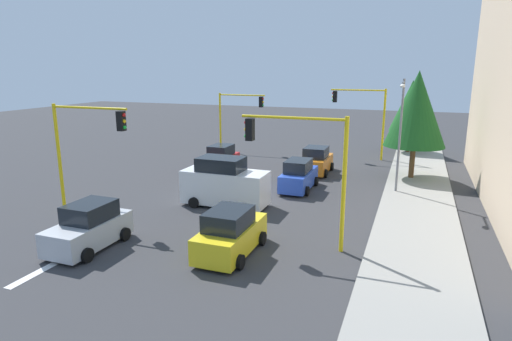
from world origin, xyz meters
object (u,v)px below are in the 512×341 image
object	(u,v)px
traffic_signal_near_left	(302,155)
delivery_van_white	(225,184)
tree_roadside_mid	(417,109)
car_red	(220,160)
car_silver	(89,228)
car_orange	(316,161)
street_lamp_curbside	(401,124)
traffic_signal_far_left	(363,110)
tree_roadside_far	(411,106)
traffic_signal_far_right	(238,110)
traffic_signal_near_right	(84,138)
car_yellow	(230,233)
car_blue	(299,176)

from	to	relation	value
traffic_signal_near_left	delivery_van_white	world-z (taller)	traffic_signal_near_left
tree_roadside_mid	car_red	bearing A→B (deg)	-79.45
car_silver	car_red	world-z (taller)	same
car_orange	street_lamp_curbside	bearing A→B (deg)	56.49
traffic_signal_far_left	tree_roadside_far	world-z (taller)	tree_roadside_far
traffic_signal_far_right	street_lamp_curbside	bearing A→B (deg)	55.01
car_red	tree_roadside_far	bearing A→B (deg)	133.87
tree_roadside_far	car_orange	bearing A→B (deg)	-30.35
traffic_signal_far_right	street_lamp_curbside	xyz separation A→B (m)	(10.39, 14.84, 0.56)
tree_roadside_far	delivery_van_white	xyz separation A→B (m)	(20.00, -9.25, -3.02)
street_lamp_curbside	delivery_van_white	xyz separation A→B (m)	(5.61, -8.95, -3.07)
traffic_signal_near_right	tree_roadside_mid	xyz separation A→B (m)	(-14.00, 15.72, 0.79)
delivery_van_white	car_orange	world-z (taller)	delivery_van_white
car_orange	car_yellow	world-z (taller)	same
tree_roadside_far	tree_roadside_mid	size ratio (longest dim) A/B	0.88
traffic_signal_far_right	street_lamp_curbside	world-z (taller)	street_lamp_curbside
traffic_signal_near_right	car_blue	distance (m)	12.91
traffic_signal_far_right	tree_roadside_far	bearing A→B (deg)	104.80
delivery_van_white	car_yellow	distance (m)	6.57
car_yellow	traffic_signal_far_right	bearing A→B (deg)	-157.99
traffic_signal_near_right	car_orange	distance (m)	16.57
traffic_signal_far_right	tree_roadside_far	world-z (taller)	tree_roadside_far
car_silver	car_blue	world-z (taller)	same
traffic_signal_near_left	car_yellow	bearing A→B (deg)	-53.42
traffic_signal_near_right	car_yellow	world-z (taller)	traffic_signal_near_right
traffic_signal_near_left	delivery_van_white	distance (m)	7.31
delivery_van_white	car_orange	size ratio (longest dim) A/B	1.27
tree_roadside_far	delivery_van_white	bearing A→B (deg)	-24.81
traffic_signal_near_right	car_silver	size ratio (longest dim) A/B	1.50
car_silver	car_red	distance (m)	14.91
traffic_signal_near_left	traffic_signal_far_left	size ratio (longest dim) A/B	0.96
tree_roadside_mid	delivery_van_white	xyz separation A→B (m)	(10.00, -9.75, -3.62)
street_lamp_curbside	traffic_signal_far_left	bearing A→B (deg)	-161.58
traffic_signal_near_right	car_silver	world-z (taller)	traffic_signal_near_right
car_orange	tree_roadside_far	bearing A→B (deg)	149.65
tree_roadside_far	delivery_van_white	size ratio (longest dim) A/B	1.37
traffic_signal_near_right	car_silver	bearing A→B (deg)	40.76
traffic_signal_far_right	car_red	world-z (taller)	traffic_signal_far_right
traffic_signal_near_left	tree_roadside_far	xyz separation A→B (m)	(-24.00, 3.79, 0.24)
tree_roadside_mid	car_orange	bearing A→B (deg)	-85.60
car_orange	car_red	world-z (taller)	same
delivery_van_white	car_red	world-z (taller)	delivery_van_white
tree_roadside_mid	car_yellow	xyz separation A→B (m)	(15.86, -6.80, -4.01)
traffic_signal_far_left	car_yellow	xyz separation A→B (m)	(21.86, -2.54, -3.30)
tree_roadside_mid	car_yellow	world-z (taller)	tree_roadside_mid
traffic_signal_near_right	street_lamp_curbside	size ratio (longest dim) A/B	0.83
tree_roadside_mid	car_orange	size ratio (longest dim) A/B	1.97
street_lamp_curbside	car_silver	xyz separation A→B (m)	(13.02, -11.98, -3.45)
traffic_signal_far_left	traffic_signal_far_right	bearing A→B (deg)	-90.00
street_lamp_curbside	car_orange	world-z (taller)	street_lamp_curbside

